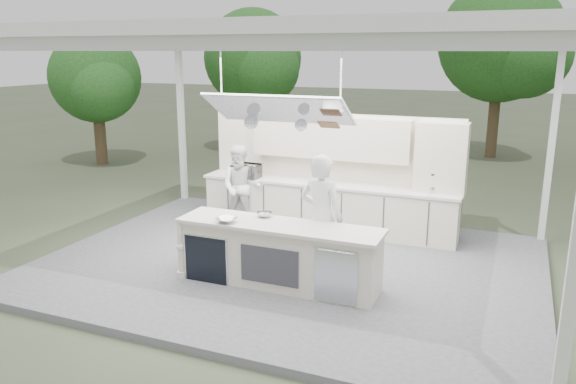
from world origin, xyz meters
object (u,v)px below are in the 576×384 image
at_px(demo_island, 277,254).
at_px(back_counter, 327,206).
at_px(head_chef, 321,217).
at_px(sous_chef, 241,187).

relative_size(demo_island, back_counter, 0.61).
relative_size(back_counter, head_chef, 2.61).
xyz_separation_m(demo_island, sous_chef, (-1.77, 2.29, 0.35)).
bearing_deg(head_chef, back_counter, -64.19).
relative_size(back_counter, sous_chef, 3.07).
xyz_separation_m(back_counter, head_chef, (0.69, -2.32, 0.49)).
distance_m(back_counter, head_chef, 2.47).
bearing_deg(demo_island, back_counter, 93.63).
xyz_separation_m(head_chef, sous_chef, (-2.28, 1.80, -0.14)).
height_order(back_counter, head_chef, head_chef).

